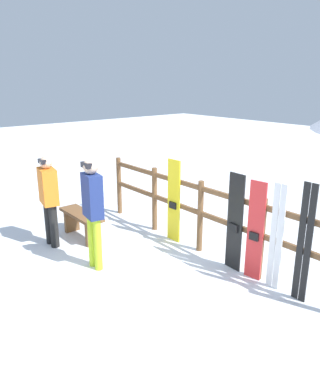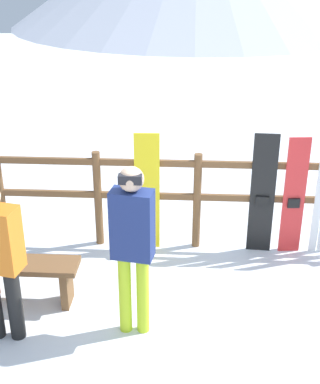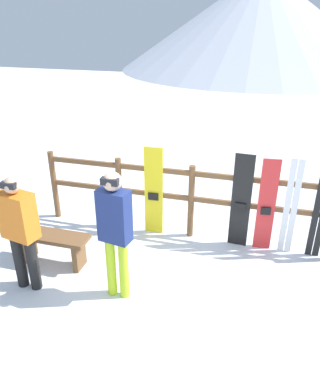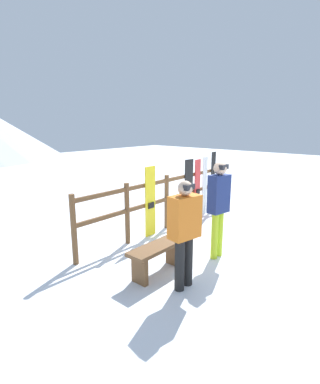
{
  "view_description": "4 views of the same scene",
  "coord_description": "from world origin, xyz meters",
  "px_view_note": "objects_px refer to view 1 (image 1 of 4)",
  "views": [
    {
      "loc": [
        4.17,
        -2.71,
        2.89
      ],
      "look_at": [
        -0.38,
        1.06,
        1.09
      ],
      "focal_mm": 35.0,
      "sensor_mm": 36.0,
      "label": 1
    },
    {
      "loc": [
        -0.11,
        -4.36,
        3.5
      ],
      "look_at": [
        -0.41,
        0.81,
        1.13
      ],
      "focal_mm": 50.0,
      "sensor_mm": 36.0,
      "label": 2
    },
    {
      "loc": [
        0.97,
        -3.7,
        3.39
      ],
      "look_at": [
        -0.35,
        1.02,
        1.05
      ],
      "focal_mm": 35.0,
      "sensor_mm": 36.0,
      "label": 3
    },
    {
      "loc": [
        -5.17,
        -2.64,
        2.41
      ],
      "look_at": [
        -0.91,
        1.06,
        1.11
      ],
      "focal_mm": 28.0,
      "sensor_mm": 36.0,
      "label": 4
    }
  ],
  "objects_px": {
    "person_orange": "(49,195)",
    "ski_pair_black": "(304,244)",
    "snowboard_red": "(255,231)",
    "snowboard_yellow": "(174,201)",
    "bench": "(82,220)",
    "person_navy": "(93,205)",
    "snowboard_black_stripe": "(235,223)",
    "ski_pair_white": "(276,237)"
  },
  "relations": [
    {
      "from": "snowboard_red",
      "to": "ski_pair_black",
      "type": "relative_size",
      "value": 0.92
    },
    {
      "from": "snowboard_yellow",
      "to": "snowboard_black_stripe",
      "type": "bearing_deg",
      "value": 0.0
    },
    {
      "from": "snowboard_yellow",
      "to": "snowboard_red",
      "type": "bearing_deg",
      "value": -0.0
    },
    {
      "from": "ski_pair_black",
      "to": "bench",
      "type": "bearing_deg",
      "value": -161.45
    },
    {
      "from": "ski_pair_white",
      "to": "snowboard_black_stripe",
      "type": "bearing_deg",
      "value": -179.74
    },
    {
      "from": "person_navy",
      "to": "bench",
      "type": "bearing_deg",
      "value": 161.29
    },
    {
      "from": "snowboard_yellow",
      "to": "ski_pair_black",
      "type": "distance_m",
      "value": 2.56
    },
    {
      "from": "bench",
      "to": "person_orange",
      "type": "distance_m",
      "value": 0.82
    },
    {
      "from": "bench",
      "to": "person_orange",
      "type": "xyz_separation_m",
      "value": [
        -0.06,
        -0.57,
        0.58
      ]
    },
    {
      "from": "person_orange",
      "to": "snowboard_yellow",
      "type": "relative_size",
      "value": 1.07
    },
    {
      "from": "person_orange",
      "to": "snowboard_red",
      "type": "bearing_deg",
      "value": 30.95
    },
    {
      "from": "person_orange",
      "to": "snowboard_yellow",
      "type": "distance_m",
      "value": 2.21
    },
    {
      "from": "bench",
      "to": "ski_pair_white",
      "type": "height_order",
      "value": "ski_pair_white"
    },
    {
      "from": "bench",
      "to": "ski_pair_white",
      "type": "distance_m",
      "value": 3.58
    },
    {
      "from": "snowboard_black_stripe",
      "to": "snowboard_red",
      "type": "xyz_separation_m",
      "value": [
        0.38,
        -0.0,
        -0.02
      ]
    },
    {
      "from": "snowboard_red",
      "to": "ski_pair_black",
      "type": "xyz_separation_m",
      "value": [
        0.76,
        0.0,
        0.07
      ]
    },
    {
      "from": "person_orange",
      "to": "ski_pair_black",
      "type": "height_order",
      "value": "ski_pair_black"
    },
    {
      "from": "person_orange",
      "to": "ski_pair_black",
      "type": "distance_m",
      "value": 4.21
    },
    {
      "from": "snowboard_red",
      "to": "snowboard_black_stripe",
      "type": "bearing_deg",
      "value": 180.0
    },
    {
      "from": "ski_pair_white",
      "to": "ski_pair_black",
      "type": "height_order",
      "value": "ski_pair_black"
    },
    {
      "from": "snowboard_black_stripe",
      "to": "person_navy",
      "type": "bearing_deg",
      "value": -130.44
    },
    {
      "from": "bench",
      "to": "ski_pair_black",
      "type": "xyz_separation_m",
      "value": [
        3.74,
        1.25,
        0.47
      ]
    },
    {
      "from": "snowboard_yellow",
      "to": "snowboard_black_stripe",
      "type": "xyz_separation_m",
      "value": [
        1.41,
        0.0,
        0.01
      ]
    },
    {
      "from": "snowboard_black_stripe",
      "to": "ski_pair_black",
      "type": "xyz_separation_m",
      "value": [
        1.15,
        0.0,
        0.06
      ]
    },
    {
      "from": "snowboard_red",
      "to": "ski_pair_black",
      "type": "distance_m",
      "value": 0.77
    },
    {
      "from": "snowboard_red",
      "to": "ski_pair_white",
      "type": "bearing_deg",
      "value": 0.56
    },
    {
      "from": "person_navy",
      "to": "snowboard_red",
      "type": "xyz_separation_m",
      "value": [
        1.79,
        1.65,
        -0.3
      ]
    },
    {
      "from": "snowboard_black_stripe",
      "to": "ski_pair_white",
      "type": "relative_size",
      "value": 1.0
    },
    {
      "from": "person_orange",
      "to": "ski_pair_white",
      "type": "bearing_deg",
      "value": 28.31
    },
    {
      "from": "person_orange",
      "to": "snowboard_red",
      "type": "distance_m",
      "value": 3.54
    },
    {
      "from": "person_navy",
      "to": "snowboard_yellow",
      "type": "relative_size",
      "value": 1.16
    },
    {
      "from": "ski_pair_black",
      "to": "person_navy",
      "type": "bearing_deg",
      "value": -147.07
    },
    {
      "from": "ski_pair_white",
      "to": "ski_pair_black",
      "type": "distance_m",
      "value": 0.42
    },
    {
      "from": "snowboard_black_stripe",
      "to": "ski_pair_white",
      "type": "height_order",
      "value": "ski_pair_white"
    },
    {
      "from": "bench",
      "to": "snowboard_red",
      "type": "height_order",
      "value": "snowboard_red"
    },
    {
      "from": "bench",
      "to": "person_navy",
      "type": "distance_m",
      "value": 1.43
    },
    {
      "from": "person_navy",
      "to": "snowboard_black_stripe",
      "type": "xyz_separation_m",
      "value": [
        1.41,
        1.65,
        -0.28
      ]
    },
    {
      "from": "snowboard_red",
      "to": "ski_pair_white",
      "type": "distance_m",
      "value": 0.35
    },
    {
      "from": "bench",
      "to": "ski_pair_black",
      "type": "relative_size",
      "value": 0.67
    },
    {
      "from": "person_orange",
      "to": "ski_pair_white",
      "type": "xyz_separation_m",
      "value": [
        3.38,
        1.82,
        -0.16
      ]
    },
    {
      "from": "person_orange",
      "to": "ski_pair_white",
      "type": "distance_m",
      "value": 3.84
    },
    {
      "from": "bench",
      "to": "snowboard_black_stripe",
      "type": "distance_m",
      "value": 2.91
    }
  ]
}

